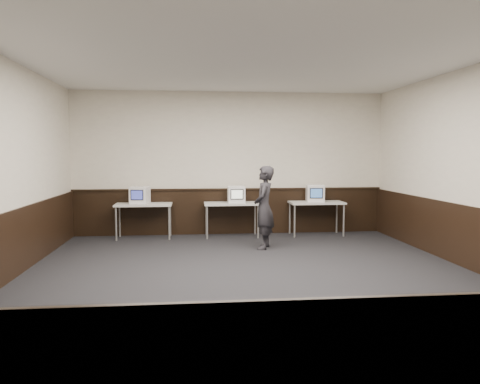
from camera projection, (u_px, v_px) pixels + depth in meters
name	position (u px, v px, depth m)	size (l,w,h in m)	color
floor	(253.00, 281.00, 6.72)	(8.00, 8.00, 0.00)	black
ceiling	(254.00, 54.00, 6.46)	(8.00, 8.00, 0.00)	white
back_wall	(230.00, 163.00, 10.55)	(7.00, 7.00, 0.00)	beige
front_wall	(348.00, 194.00, 2.62)	(7.00, 7.00, 0.00)	beige
wainscot_back	(230.00, 212.00, 10.62)	(6.98, 0.04, 1.00)	black
wainscot_front	(343.00, 381.00, 2.73)	(6.98, 0.04, 1.00)	black
wainscot_rail	(230.00, 189.00, 10.56)	(6.98, 0.06, 0.04)	black
desk_left	(144.00, 207.00, 10.04)	(1.20, 0.60, 0.75)	beige
desk_center	(232.00, 206.00, 10.23)	(1.20, 0.60, 0.75)	beige
desk_right	(316.00, 205.00, 10.43)	(1.20, 0.60, 0.75)	beige
emac_left	(140.00, 195.00, 10.04)	(0.44, 0.45, 0.37)	white
emac_center	(236.00, 194.00, 10.20)	(0.37, 0.40, 0.37)	white
emac_right	(315.00, 193.00, 10.40)	(0.43, 0.45, 0.38)	white
person	(264.00, 207.00, 8.94)	(0.58, 0.38, 1.59)	black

